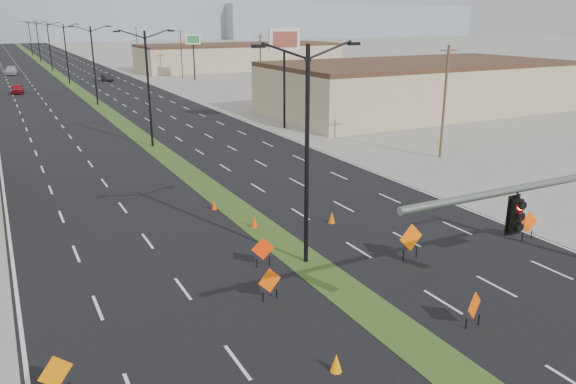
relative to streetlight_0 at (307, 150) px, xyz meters
name	(u,v)px	position (x,y,z in m)	size (l,w,h in m)	color
road_surface	(67,82)	(0.00, 88.00, -5.42)	(25.00, 400.00, 0.02)	black
median_strip	(67,82)	(0.00, 88.00, -5.42)	(2.00, 400.00, 0.04)	#304D1B
building_se_near	(416,88)	(34.00, 33.00, -2.67)	(36.00, 18.00, 5.50)	#C0B089
building_se_far	(240,57)	(38.00, 98.00, -2.92)	(44.00, 16.00, 5.00)	#C0B089
mesa_center	(97,11)	(40.00, 288.00, 8.58)	(220.00, 50.00, 28.00)	#8699A7
mesa_east	(341,21)	(180.00, 278.00, 3.58)	(160.00, 50.00, 18.00)	#8699A7
streetlight_0	(307,150)	(0.00, 0.00, 0.00)	(5.15, 0.24, 10.02)	black
streetlight_1	(148,85)	(0.00, 28.00, 0.00)	(5.15, 0.24, 10.02)	black
streetlight_2	(94,63)	(0.00, 56.00, 0.00)	(5.15, 0.24, 10.02)	black
streetlight_3	(66,52)	(0.00, 84.00, 0.00)	(5.15, 0.24, 10.02)	black
streetlight_4	(49,45)	(0.00, 112.00, 0.00)	(5.15, 0.24, 10.02)	black
streetlight_5	(38,40)	(0.00, 140.00, 0.00)	(5.15, 0.24, 10.02)	black
streetlight_6	(30,37)	(0.00, 168.00, 0.00)	(5.15, 0.24, 10.02)	black
utility_pole_0	(444,101)	(20.00, 13.00, -0.74)	(1.60, 0.20, 9.00)	#4C3823
utility_pole_1	(261,68)	(20.00, 48.00, -0.74)	(1.60, 0.20, 9.00)	#4C3823
utility_pole_2	(181,53)	(20.00, 83.00, -0.74)	(1.60, 0.20, 9.00)	#4C3823
utility_pole_3	(137,45)	(20.00, 118.00, -0.74)	(1.60, 0.20, 9.00)	#4C3823
car_left	(17,89)	(-8.72, 73.87, -4.71)	(1.66, 4.14, 1.41)	maroon
car_mid	(107,77)	(6.64, 85.63, -4.74)	(1.43, 4.09, 1.35)	black
car_far	(11,71)	(-8.21, 107.20, -4.64)	(2.19, 5.40, 1.57)	#9FA3A8
construction_sign_0	(56,374)	(-11.50, -5.19, -4.56)	(1.04, 0.45, 1.48)	orange
construction_sign_1	(270,282)	(-3.13, -2.57, -4.60)	(1.06, 0.17, 1.41)	#F95105
construction_sign_2	(263,250)	(-2.00, 0.48, -4.58)	(1.07, 0.24, 1.44)	#FF3505
construction_sign_3	(474,307)	(2.65, -7.96, -4.58)	(1.02, 0.45, 1.44)	#FF4E05
construction_sign_4	(411,239)	(4.53, -2.05, -4.34)	(1.37, 0.12, 1.83)	#FC6605
construction_sign_5	(529,224)	(11.50, -2.92, -4.50)	(1.18, 0.14, 1.57)	#FF4C05
cone_0	(336,363)	(-3.33, -7.95, -5.09)	(0.40, 0.40, 0.66)	orange
cone_1	(254,222)	(-0.30, 5.24, -5.08)	(0.41, 0.41, 0.69)	#FF3905
cone_2	(332,217)	(3.86, 3.90, -5.08)	(0.41, 0.41, 0.68)	#DB5D04
cone_3	(214,205)	(-1.19, 9.14, -5.13)	(0.35, 0.35, 0.58)	#EB3804
pole_sign_east_near	(284,47)	(14.50, 30.39, 2.83)	(3.30, 0.57, 10.06)	black
pole_sign_east_far	(193,43)	(21.44, 80.13, 1.14)	(2.67, 0.82, 8.14)	black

